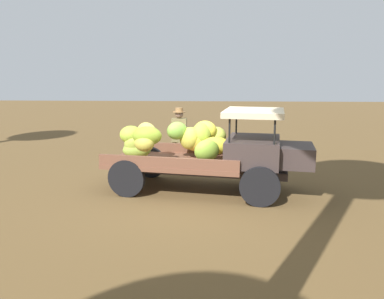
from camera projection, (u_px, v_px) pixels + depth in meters
ground_plane at (200, 193)px, 8.25m from camera, size 60.00×60.00×0.00m
truck at (211, 150)px, 8.28m from camera, size 4.62×2.33×1.84m
farmer at (179, 135)px, 10.12m from camera, size 0.53×0.46×1.71m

